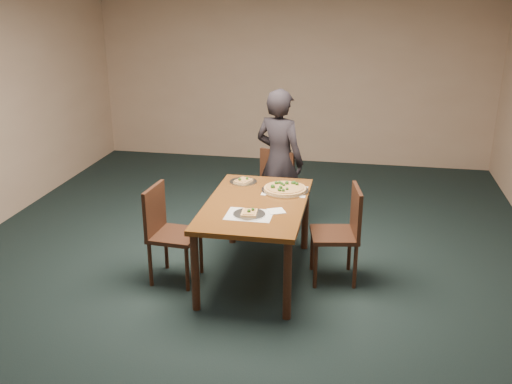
% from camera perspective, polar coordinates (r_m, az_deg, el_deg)
% --- Properties ---
extents(ground, '(8.00, 8.00, 0.00)m').
position_cam_1_polar(ground, '(5.45, -1.96, -8.73)').
color(ground, black).
rests_on(ground, ground).
extents(room_shell, '(8.00, 8.00, 8.00)m').
position_cam_1_polar(room_shell, '(4.86, -2.20, 9.55)').
color(room_shell, tan).
rests_on(room_shell, ground).
extents(dining_table, '(0.90, 1.50, 0.75)m').
position_cam_1_polar(dining_table, '(5.25, -0.00, -1.97)').
color(dining_table, '#522C10').
rests_on(dining_table, ground).
extents(chair_far, '(0.54, 0.54, 0.91)m').
position_cam_1_polar(chair_far, '(6.31, 1.60, 0.48)').
color(chair_far, black).
rests_on(chair_far, ground).
extents(chair_left, '(0.45, 0.45, 0.91)m').
position_cam_1_polar(chair_left, '(5.32, -8.91, -3.58)').
color(chair_left, black).
rests_on(chair_left, ground).
extents(chair_right, '(0.49, 0.49, 0.91)m').
position_cam_1_polar(chair_right, '(5.31, 8.69, -3.62)').
color(chair_right, black).
rests_on(chair_right, ground).
extents(diner, '(0.69, 0.58, 1.60)m').
position_cam_1_polar(diner, '(6.30, 2.35, 3.15)').
color(diner, black).
rests_on(diner, ground).
extents(placemat_main, '(0.42, 0.32, 0.00)m').
position_cam_1_polar(placemat_main, '(5.51, 2.91, 0.12)').
color(placemat_main, white).
rests_on(placemat_main, dining_table).
extents(placemat_near, '(0.40, 0.30, 0.00)m').
position_cam_1_polar(placemat_near, '(4.93, -0.68, -2.29)').
color(placemat_near, white).
rests_on(placemat_near, dining_table).
extents(pizza_pan, '(0.45, 0.45, 0.07)m').
position_cam_1_polar(pizza_pan, '(5.50, 2.91, 0.34)').
color(pizza_pan, silver).
rests_on(pizza_pan, dining_table).
extents(slice_plate_near, '(0.28, 0.28, 0.06)m').
position_cam_1_polar(slice_plate_near, '(4.92, -0.68, -2.16)').
color(slice_plate_near, silver).
rests_on(slice_plate_near, dining_table).
extents(slice_plate_far, '(0.28, 0.28, 0.06)m').
position_cam_1_polar(slice_plate_far, '(5.74, -1.28, 1.09)').
color(slice_plate_far, silver).
rests_on(slice_plate_far, dining_table).
extents(napkin, '(0.19, 0.19, 0.01)m').
position_cam_1_polar(napkin, '(5.01, 2.05, -1.92)').
color(napkin, white).
rests_on(napkin, dining_table).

